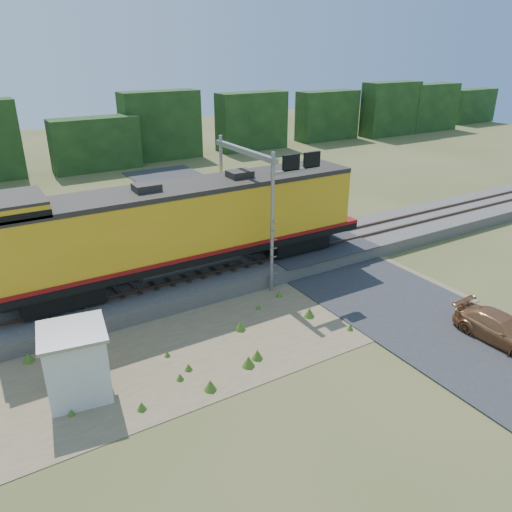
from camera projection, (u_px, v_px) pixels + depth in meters
ground at (268, 328)px, 23.77m from camera, size 140.00×140.00×0.00m
ballast at (211, 275)px, 28.33m from camera, size 70.00×5.00×0.80m
rails at (211, 267)px, 28.14m from camera, size 70.00×1.54×0.16m
dirt_shoulder at (226, 335)px, 23.20m from camera, size 26.00×8.00×0.03m
road at (367, 286)px, 27.66m from camera, size 7.00×66.00×0.86m
tree_line_north at (74, 141)px, 52.45m from camera, size 130.00×3.00×6.50m
weed_clumps at (201, 349)px, 22.18m from camera, size 15.00×6.20×0.56m
locomotive at (183, 226)px, 26.32m from camera, size 21.10×3.22×5.44m
shed at (76, 362)px, 18.75m from camera, size 2.74×2.74×2.86m
signal_gantry at (258, 180)px, 26.98m from camera, size 3.02×6.20×7.63m
car at (502, 329)px, 22.47m from camera, size 1.90×4.44×1.27m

